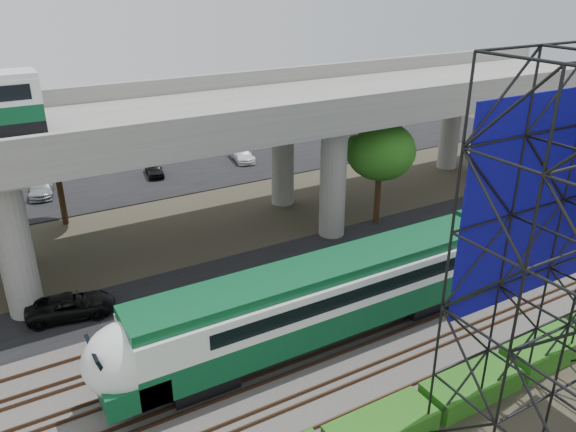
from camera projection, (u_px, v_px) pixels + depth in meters
ground at (303, 384)px, 25.42m from camera, size 140.00×140.00×0.00m
ballast_bed at (281, 359)px, 26.97m from camera, size 90.00×12.00×0.20m
service_road at (212, 282)px, 33.74m from camera, size 90.00×5.00×0.08m
parking_lot at (113, 172)px, 52.38m from camera, size 90.00×18.00×0.08m
harbor_water at (69, 122)px, 69.85m from camera, size 140.00×40.00×0.03m
rail_tracks at (281, 356)px, 26.90m from camera, size 90.00×9.52×0.16m
commuter_train at (359, 285)px, 27.91m from camera, size 29.30×3.06×4.30m
overpass at (155, 131)px, 34.40m from camera, size 80.00×12.00×12.40m
hedge_strip at (381, 428)px, 22.25m from camera, size 34.60×1.80×1.20m
trees at (99, 181)px, 33.88m from camera, size 40.94×16.94×7.69m
suv at (71, 306)px, 30.11m from camera, size 4.86×2.91×1.27m
parked_cars at (122, 166)px, 52.01m from camera, size 34.11×9.68×1.31m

